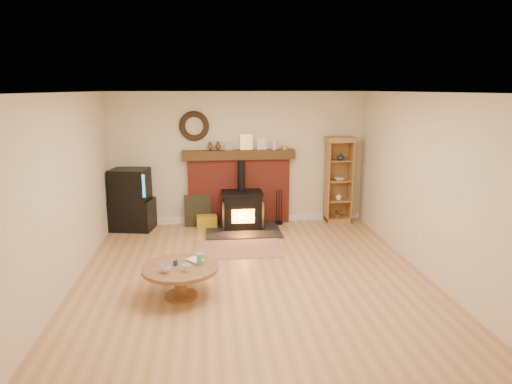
{
  "coord_description": "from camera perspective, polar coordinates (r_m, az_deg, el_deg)",
  "views": [
    {
      "loc": [
        -0.61,
        -6.16,
        2.65
      ],
      "look_at": [
        0.16,
        1.0,
        1.01
      ],
      "focal_mm": 32.0,
      "sensor_mm": 36.0,
      "label": 1
    }
  ],
  "objects": [
    {
      "name": "wood_stove",
      "position": [
        8.77,
        -1.73,
        -2.38
      ],
      "size": [
        1.4,
        1.0,
        1.29
      ],
      "color": "black",
      "rests_on": "ground"
    },
    {
      "name": "curio_cabinet",
      "position": [
        9.26,
        10.24,
        1.52
      ],
      "size": [
        0.56,
        0.4,
        1.73
      ],
      "color": "olive",
      "rests_on": "ground"
    },
    {
      "name": "room_shell",
      "position": [
        6.35,
        -0.72,
        4.37
      ],
      "size": [
        5.02,
        5.52,
        2.61
      ],
      "color": "beige",
      "rests_on": "ground"
    },
    {
      "name": "area_rug",
      "position": [
        7.8,
        -2.23,
        -7.01
      ],
      "size": [
        1.48,
        1.04,
        0.01
      ],
      "primitive_type": "cube",
      "rotation": [
        0.0,
        0.0,
        -0.02
      ],
      "color": "brown",
      "rests_on": "ground"
    },
    {
      "name": "leaning_painting",
      "position": [
        9.02,
        -7.29,
        -2.31
      ],
      "size": [
        0.52,
        0.14,
        0.62
      ],
      "primitive_type": "cube",
      "rotation": [
        -0.17,
        0.0,
        0.0
      ],
      "color": "black",
      "rests_on": "ground"
    },
    {
      "name": "chimney_breast",
      "position": [
        9.04,
        -2.13,
        1.01
      ],
      "size": [
        2.2,
        0.22,
        1.78
      ],
      "color": "#9A3227",
      "rests_on": "ground"
    },
    {
      "name": "coffee_table",
      "position": [
        6.03,
        -9.43,
        -9.85
      ],
      "size": [
        0.99,
        0.99,
        0.58
      ],
      "color": "brown",
      "rests_on": "ground"
    },
    {
      "name": "fire_tools",
      "position": [
        9.13,
        2.87,
        -3.21
      ],
      "size": [
        0.16,
        0.16,
        0.7
      ],
      "color": "black",
      "rests_on": "ground"
    },
    {
      "name": "tv_unit",
      "position": [
        9.0,
        -15.35,
        -1.06
      ],
      "size": [
        0.9,
        0.71,
        1.18
      ],
      "color": "black",
      "rests_on": "ground"
    },
    {
      "name": "firelog_box",
      "position": [
        8.93,
        -6.17,
        -3.72
      ],
      "size": [
        0.4,
        0.26,
        0.24
      ],
      "primitive_type": "cube",
      "rotation": [
        0.0,
        0.0,
        0.06
      ],
      "color": "yellow",
      "rests_on": "ground"
    },
    {
      "name": "ground",
      "position": [
        6.73,
        -0.45,
        -10.35
      ],
      "size": [
        5.5,
        5.5,
        0.0
      ],
      "primitive_type": "plane",
      "color": "#AE7C48",
      "rests_on": "ground"
    }
  ]
}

